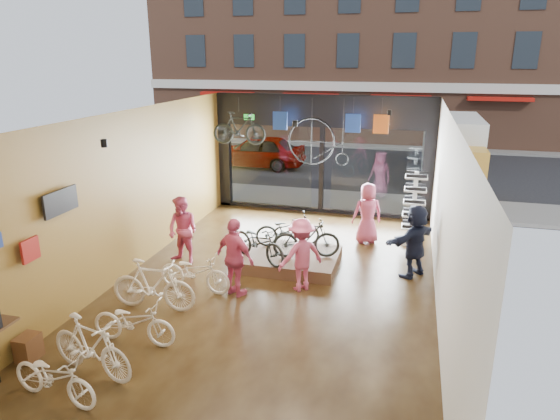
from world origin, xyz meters
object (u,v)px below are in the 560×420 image
(street_car, at_px, (257,151))
(box_truck, at_px, (452,152))
(customer_4, at_px, (367,213))
(floor_bike_3, at_px, (153,285))
(customer_5, at_px, (415,241))
(display_platform, at_px, (289,259))
(hung_bike, at_px, (239,128))
(customer_3, at_px, (301,255))
(display_bike_right, at_px, (288,230))
(sunglasses_rack, at_px, (414,208))
(display_bike_left, at_px, (259,242))
(penny_farthing, at_px, (321,144))
(customer_1, at_px, (183,231))
(floor_bike_1, at_px, (91,346))
(floor_bike_2, at_px, (134,322))
(floor_bike_4, at_px, (195,272))
(floor_bike_0, at_px, (54,377))
(display_bike_mid, at_px, (306,238))
(customer_2, at_px, (235,258))

(street_car, bearing_deg, box_truck, 83.24)
(street_car, bearing_deg, customer_4, 34.44)
(floor_bike_3, height_order, customer_5, customer_5)
(box_truck, bearing_deg, display_platform, -114.18)
(customer_5, xyz_separation_m, hung_bike, (-5.16, 2.61, 2.06))
(customer_4, bearing_deg, customer_3, 48.61)
(street_car, distance_m, display_bike_right, 10.80)
(display_platform, height_order, sunglasses_rack, sunglasses_rack)
(display_bike_left, bearing_deg, penny_farthing, 20.21)
(display_platform, xyz_separation_m, customer_4, (1.69, 2.09, 0.69))
(customer_1, relative_size, hung_bike, 1.07)
(floor_bike_1, bearing_deg, floor_bike_2, 3.88)
(floor_bike_4, relative_size, customer_3, 1.02)
(floor_bike_0, distance_m, penny_farthing, 9.57)
(customer_4, bearing_deg, floor_bike_2, 37.47)
(street_car, xyz_separation_m, penny_farthing, (4.29, -7.35, 1.75))
(customer_3, bearing_deg, customer_5, 168.81)
(floor_bike_4, bearing_deg, display_bike_mid, -46.28)
(street_car, relative_size, hung_bike, 2.79)
(customer_1, bearing_deg, customer_4, 46.27)
(box_truck, relative_size, display_bike_mid, 4.03)
(street_car, bearing_deg, floor_bike_4, 11.26)
(floor_bike_2, relative_size, display_bike_right, 0.99)
(floor_bike_1, distance_m, hung_bike, 8.25)
(floor_bike_4, distance_m, display_platform, 2.52)
(customer_3, relative_size, hung_bike, 1.04)
(customer_2, height_order, hung_bike, hung_bike)
(hung_bike, bearing_deg, customer_4, -104.58)
(display_bike_mid, relative_size, customer_2, 0.93)
(street_car, bearing_deg, floor_bike_1, 7.74)
(floor_bike_3, bearing_deg, floor_bike_0, 176.58)
(floor_bike_2, bearing_deg, hung_bike, 2.51)
(floor_bike_3, distance_m, customer_1, 2.41)
(display_bike_mid, height_order, penny_farthing, penny_farthing)
(floor_bike_1, distance_m, penny_farthing, 8.84)
(floor_bike_0, relative_size, customer_3, 0.95)
(floor_bike_1, bearing_deg, hung_bike, 14.39)
(display_platform, bearing_deg, display_bike_right, 107.15)
(display_platform, bearing_deg, customer_4, 50.98)
(customer_2, bearing_deg, customer_5, -126.90)
(sunglasses_rack, bearing_deg, penny_farthing, 163.40)
(display_platform, height_order, display_bike_left, display_bike_left)
(sunglasses_rack, bearing_deg, street_car, 132.64)
(customer_1, relative_size, customer_5, 0.98)
(floor_bike_3, bearing_deg, floor_bike_1, -179.82)
(floor_bike_1, relative_size, customer_4, 1.01)
(box_truck, bearing_deg, floor_bike_0, -112.76)
(floor_bike_3, height_order, hung_bike, hung_bike)
(floor_bike_4, relative_size, display_bike_right, 1.03)
(floor_bike_0, xyz_separation_m, floor_bike_1, (0.15, 0.71, 0.10))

